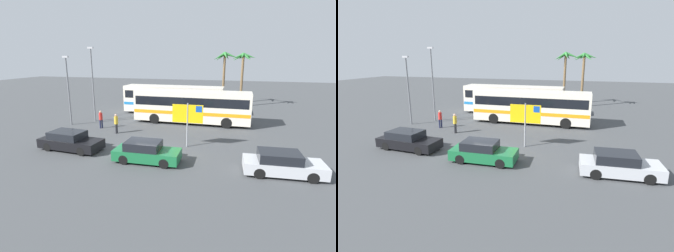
% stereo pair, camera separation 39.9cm
% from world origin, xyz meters
% --- Properties ---
extents(ground, '(120.00, 120.00, 0.00)m').
position_xyz_m(ground, '(0.00, 0.00, 0.00)').
color(ground, '#424447').
extents(bus_front_coach, '(11.16, 2.49, 3.17)m').
position_xyz_m(bus_front_coach, '(1.28, 9.23, 1.78)').
color(bus_front_coach, silver).
rests_on(bus_front_coach, ground).
extents(bus_rear_coach, '(11.16, 2.49, 3.17)m').
position_xyz_m(bus_rear_coach, '(-1.56, 13.01, 1.78)').
color(bus_rear_coach, silver).
rests_on(bus_rear_coach, ground).
extents(ferry_sign, '(2.20, 0.11, 3.20)m').
position_xyz_m(ferry_sign, '(2.33, 2.16, 2.33)').
color(ferry_sign, gray).
rests_on(ferry_sign, ground).
extents(car_black, '(4.56, 2.02, 1.32)m').
position_xyz_m(car_black, '(-5.51, -0.67, 0.64)').
color(car_black, black).
rests_on(car_black, ground).
extents(car_silver, '(4.35, 1.99, 1.32)m').
position_xyz_m(car_silver, '(8.27, -1.10, 0.64)').
color(car_silver, '#B7BABF').
rests_on(car_silver, ground).
extents(car_green, '(4.14, 1.81, 1.32)m').
position_xyz_m(car_green, '(0.39, -1.32, 0.63)').
color(car_green, '#196638').
rests_on(car_green, ground).
extents(pedestrian_by_bus, '(0.32, 0.32, 1.64)m').
position_xyz_m(pedestrian_by_bus, '(-6.36, 5.13, 0.96)').
color(pedestrian_by_bus, '#1E2347').
rests_on(pedestrian_by_bus, ground).
extents(pedestrian_near_sign, '(0.32, 0.32, 1.69)m').
position_xyz_m(pedestrian_near_sign, '(-4.24, 3.96, 0.99)').
color(pedestrian_near_sign, '#2D2D33').
rests_on(pedestrian_near_sign, ground).
extents(lamp_post_left_side, '(0.56, 0.20, 6.44)m').
position_xyz_m(lamp_post_left_side, '(-9.78, 5.52, 3.54)').
color(lamp_post_left_side, slate).
rests_on(lamp_post_left_side, ground).
extents(lamp_post_right_side, '(0.56, 0.20, 7.28)m').
position_xyz_m(lamp_post_right_side, '(-8.38, 7.52, 3.97)').
color(lamp_post_right_side, slate).
rests_on(lamp_post_right_side, ground).
extents(palm_tree_seaside, '(3.02, 3.06, 6.87)m').
position_xyz_m(palm_tree_seaside, '(5.84, 19.81, 5.63)').
color(palm_tree_seaside, brown).
rests_on(palm_tree_seaside, ground).
extents(palm_tree_inland, '(3.37, 3.61, 7.02)m').
position_xyz_m(palm_tree_inland, '(3.44, 21.22, 5.58)').
color(palm_tree_inland, brown).
rests_on(palm_tree_inland, ground).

